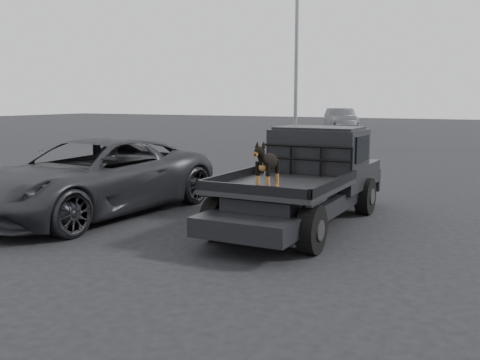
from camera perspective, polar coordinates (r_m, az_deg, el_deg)
The scene contains 7 objects.
ground at distance 8.30m, azimuth -1.70°, elevation -7.80°, with size 120.00×120.00×0.00m, color black.
flatbed_ute at distance 10.06m, azimuth 6.53°, elevation -2.23°, with size 2.00×5.40×0.92m, color black, non-canonical shape.
ute_cab at distance 10.82m, azimuth 8.42°, elevation 3.31°, with size 1.72×1.30×0.88m, color black, non-canonical shape.
headache_rack at distance 10.13m, azimuth 7.01°, elevation 2.05°, with size 1.80×0.08×0.55m, color black, non-canonical shape.
dog at distance 8.56m, azimuth 2.96°, elevation 1.53°, with size 0.32×0.60×0.74m, color black, non-canonical shape.
parked_suv at distance 11.31m, azimuth -15.50°, elevation 0.32°, with size 2.56×5.55×1.54m, color #2A2A2F.
distant_car_a at distance 39.61m, azimuth 10.69°, elevation 6.32°, with size 1.77×5.08×1.67m, color #454549.
Camera 1 is at (3.89, -6.94, 2.35)m, focal length 40.00 mm.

